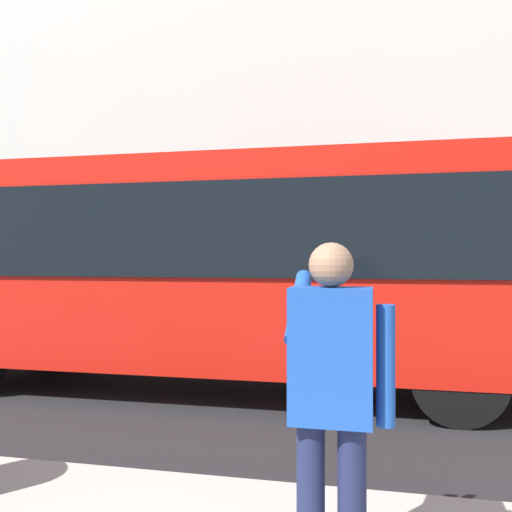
# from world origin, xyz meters

# --- Properties ---
(ground_plane) EXTENTS (60.00, 60.00, 0.00)m
(ground_plane) POSITION_xyz_m (0.00, 0.00, 0.00)
(ground_plane) COLOR #232326
(building_facade_far) EXTENTS (28.00, 1.55, 12.00)m
(building_facade_far) POSITION_xyz_m (-0.02, -6.80, 5.99)
(building_facade_far) COLOR beige
(building_facade_far) RESTS_ON ground_plane
(red_bus) EXTENTS (9.05, 2.54, 3.08)m
(red_bus) POSITION_xyz_m (2.34, 0.24, 1.68)
(red_bus) COLOR red
(red_bus) RESTS_ON ground_plane
(pedestrian_photographer) EXTENTS (0.53, 0.52, 1.70)m
(pedestrian_photographer) POSITION_xyz_m (0.38, 4.71, 1.14)
(pedestrian_photographer) COLOR #1E2347
(pedestrian_photographer) RESTS_ON sidewalk_curb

